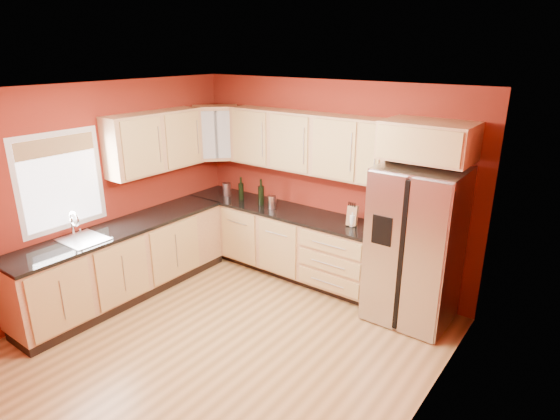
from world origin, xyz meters
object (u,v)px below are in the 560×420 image
(knife_block, at_px, (352,216))
(soap_dispenser, at_px, (352,219))
(canister_left, at_px, (227,189))
(wine_bottle_a, at_px, (261,192))
(refrigerator, at_px, (415,246))

(knife_block, relative_size, soap_dispenser, 1.33)
(canister_left, distance_m, wine_bottle_a, 0.66)
(refrigerator, distance_m, soap_dispenser, 0.82)
(soap_dispenser, bearing_deg, knife_block, 117.35)
(canister_left, xyz_separation_m, knife_block, (2.03, 0.04, 0.02))
(refrigerator, xyz_separation_m, knife_block, (-0.84, 0.09, 0.15))
(refrigerator, relative_size, knife_block, 7.49)
(wine_bottle_a, distance_m, knife_block, 1.37)
(soap_dispenser, bearing_deg, refrigerator, -3.43)
(canister_left, bearing_deg, refrigerator, -1.08)
(canister_left, relative_size, soap_dispenser, 1.08)
(wine_bottle_a, distance_m, soap_dispenser, 1.39)
(knife_block, bearing_deg, canister_left, 166.39)
(refrigerator, xyz_separation_m, canister_left, (-2.86, 0.05, 0.13))
(knife_block, distance_m, soap_dispenser, 0.06)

